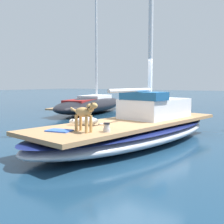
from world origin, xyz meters
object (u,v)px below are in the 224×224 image
at_px(deck_winch, 107,128).
at_px(moored_boat_port_side, 91,104).
at_px(sailboat_main, 132,132).
at_px(dog_tan, 85,113).
at_px(dog_white, 85,121).
at_px(deck_towel, 59,131).

xyz_separation_m(deck_winch, moored_boat_port_side, (-7.03, 8.08, -0.26)).
height_order(sailboat_main, moored_boat_port_side, moored_boat_port_side).
bearing_deg(moored_boat_port_side, dog_tan, -51.59).
relative_size(dog_white, moored_boat_port_side, 0.10).
height_order(sailboat_main, deck_towel, deck_towel).
height_order(dog_tan, dog_white, dog_tan).
distance_m(dog_white, deck_winch, 1.18).
xyz_separation_m(sailboat_main, moored_boat_port_side, (-6.55, 6.18, 0.17)).
relative_size(dog_tan, deck_winch, 4.46).
relative_size(dog_tan, moored_boat_port_side, 0.12).
relative_size(sailboat_main, dog_white, 8.91).
bearing_deg(sailboat_main, deck_towel, -100.78).
bearing_deg(dog_tan, deck_towel, -153.73).
height_order(deck_towel, moored_boat_port_side, moored_boat_port_side).
bearing_deg(deck_winch, sailboat_main, 104.26).
xyz_separation_m(dog_white, moored_boat_port_side, (-5.97, 7.56, -0.26)).
bearing_deg(dog_white, deck_winch, -25.89).
bearing_deg(dog_white, dog_tan, -50.43).
bearing_deg(moored_boat_port_side, deck_winch, -48.95).
xyz_separation_m(sailboat_main, dog_tan, (0.08, -2.18, 0.75)).
distance_m(dog_white, deck_towel, 1.08).
bearing_deg(dog_white, deck_towel, -83.67).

